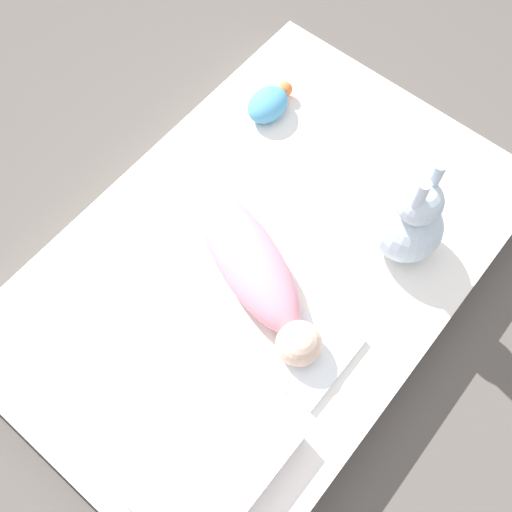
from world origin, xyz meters
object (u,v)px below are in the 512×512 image
Objects in this scene: swaddled_baby at (255,270)px; bunny_plush at (410,222)px; pillow at (210,462)px; turtle_plush at (269,103)px.

bunny_plush reaches higher than swaddled_baby.
pillow is 1.06× the size of bunny_plush.
turtle_plush is at bearing 146.71° from swaddled_baby.
pillow is 0.81m from bunny_plush.
swaddled_baby is 3.03× the size of turtle_plush.
pillow is 2.09× the size of turtle_plush.
swaddled_baby reaches higher than pillow.
turtle_plush is (0.13, 0.59, -0.09)m from bunny_plush.
pillow is (-0.45, -0.23, -0.03)m from swaddled_baby.
swaddled_baby reaches higher than turtle_plush.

